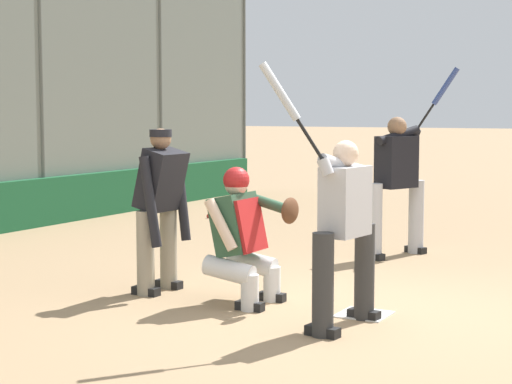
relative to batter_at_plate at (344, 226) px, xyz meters
name	(u,v)px	position (x,y,z in m)	size (l,w,h in m)	color
ground_plane	(364,315)	(-0.49, 0.00, -0.84)	(160.00, 160.00, 0.00)	#9E7F5B
home_plate_marker	(364,314)	(-0.49, 0.00, -0.84)	(0.43, 0.43, 0.01)	white
batter_at_plate	(344,226)	(0.00, 0.00, 0.00)	(0.96, 0.73, 2.17)	#333333
catcher_behind_plate	(244,233)	(-0.38, -1.15, -0.18)	(0.67, 0.77, 1.27)	silver
umpire_home	(160,205)	(-0.43, -2.11, 0.02)	(0.66, 0.40, 1.61)	gray
batter_on_deck	(397,180)	(-3.54, -0.78, 0.09)	(0.92, 0.96, 2.31)	#B7B7BC
spare_bat_third_base_side	(220,215)	(-5.89, -4.72, -0.81)	(0.83, 0.19, 0.07)	black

